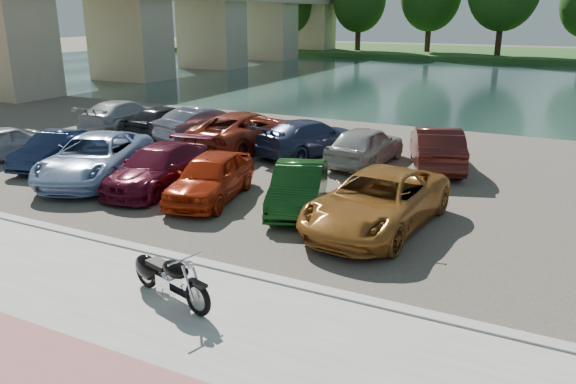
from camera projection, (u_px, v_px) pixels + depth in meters
name	position (u px, v px, depth m)	size (l,w,h in m)	color
ground	(193.00, 321.00, 10.37)	(200.00, 200.00, 0.00)	#595447
promenade	(157.00, 346.00, 9.50)	(60.00, 6.00, 0.10)	#A09D96
kerb	(248.00, 275.00, 12.05)	(60.00, 0.30, 0.14)	#A09D96
parking_lot	(379.00, 174.00, 19.71)	(60.00, 18.00, 0.04)	#453F38
river	(494.00, 85.00, 44.35)	(120.00, 40.00, 0.00)	#1A302E
far_bank	(529.00, 55.00, 71.44)	(120.00, 24.00, 0.60)	#214619
bridge	(205.00, 12.00, 55.58)	(7.00, 56.00, 8.55)	tan
motorcycle	(164.00, 275.00, 10.92)	(2.28, 0.97, 1.05)	black
car_1	(55.00, 149.00, 20.48)	(1.33, 3.82, 1.26)	#121D39
car_2	(95.00, 158.00, 18.83)	(2.50, 5.42, 1.51)	#8FA8D0
car_3	(158.00, 167.00, 17.96)	(1.88, 4.62, 1.34)	#520B20
car_4	(211.00, 177.00, 16.84)	(1.66, 4.13, 1.41)	#AE270B
car_5	(299.00, 187.00, 16.02)	(1.37, 3.94, 1.30)	#0F3811
car_6	(377.00, 201.00, 14.57)	(2.45, 5.31, 1.48)	#A56526
car_7	(123.00, 115.00, 26.82)	(2.02, 4.97, 1.44)	#A1A3AA
car_8	(165.00, 120.00, 25.82)	(1.65, 4.11, 1.40)	black
car_9	(205.00, 124.00, 24.61)	(1.57, 4.52, 1.49)	slate
car_10	(247.00, 130.00, 23.17)	(2.56, 5.56, 1.54)	maroon
car_11	(310.00, 137.00, 22.20)	(1.95, 4.80, 1.39)	navy
car_12	(366.00, 145.00, 20.75)	(1.71, 4.25, 1.45)	#A3A39E
car_13	(436.00, 147.00, 20.26)	(1.60, 4.59, 1.51)	#471713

